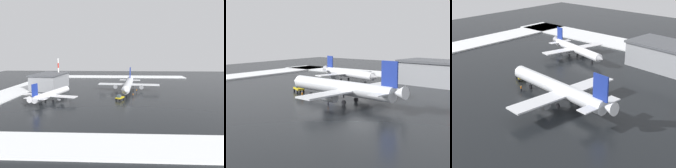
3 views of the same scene
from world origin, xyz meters
The scene contains 11 objects.
ground_plane centered at (0.00, 0.00, 0.00)m, with size 240.00×240.00×0.00m, color black.
snow_bank_far centered at (0.00, -50.00, 0.25)m, with size 152.00×16.00×0.49m, color white.
snow_bank_left centered at (-67.00, 0.00, 0.25)m, with size 14.00×116.00×0.49m, color white.
snow_bank_right centered at (67.00, 0.00, 0.25)m, with size 14.00×116.00×0.49m, color white.
airplane_parked_starboard centered at (-1.19, 10.59, 3.91)m, with size 39.87×33.14×11.83m.
airplane_foreground_jet centered at (22.05, -23.39, 3.01)m, with size 30.35×25.46×9.12m.
pushback_tug centered at (19.52, 6.24, 1.28)m, with size 5.10×4.08×2.50m.
ground_crew_mid_apron centered at (11.99, 12.51, 0.97)m, with size 0.36×0.36×1.71m.
ground_crew_by_nose_gear centered at (0.44, 14.93, 0.97)m, with size 0.36×0.36×1.71m.
antenna_mast centered at (-15.37, -31.02, 8.57)m, with size 0.70×0.70×17.14m.
cargo_hangar centered at (-9.00, -34.09, 4.44)m, with size 26.26×17.21×8.80m.
Camera 1 is at (113.62, 7.26, 21.60)m, focal length 35.00 mm.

